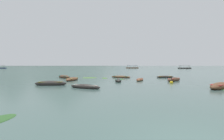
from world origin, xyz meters
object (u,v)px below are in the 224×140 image
rowboat_6 (51,83)px  rowboat_9 (121,77)px  rowboat_2 (165,77)px  ferry_1 (132,68)px  rowboat_5 (140,80)px  ferry_0 (185,68)px  mooring_buoy (171,83)px  rowboat_4 (72,79)px  rowboat_7 (174,80)px  rowboat_8 (64,77)px  rowboat_0 (85,87)px  rowboat_3 (118,80)px  rowboat_1 (220,86)px

rowboat_6 → rowboat_9: (9.46, 11.29, -0.05)m
rowboat_2 → ferry_1: (12.48, 97.44, 0.30)m
rowboat_5 → ferry_0: bearing=59.4°
mooring_buoy → rowboat_4: bearing=157.9°
rowboat_7 → rowboat_8: 18.84m
rowboat_4 → rowboat_0: bearing=-73.2°
rowboat_9 → rowboat_2: bearing=-4.8°
rowboat_8 → ferry_0: 103.16m
rowboat_5 → ferry_1: ferry_1 is taller
mooring_buoy → rowboat_8: bearing=145.3°
rowboat_3 → ferry_1: size_ratio=0.32×
rowboat_1 → rowboat_3: (-9.41, 7.70, -0.06)m
rowboat_2 → rowboat_7: bearing=-100.2°
rowboat_0 → rowboat_8: rowboat_8 is taller
rowboat_3 → rowboat_8: rowboat_8 is taller
rowboat_3 → ferry_1: bearing=78.1°
rowboat_1 → rowboat_5: bearing=124.4°
mooring_buoy → rowboat_6: bearing=-176.7°
rowboat_3 → mooring_buoy: mooring_buoy is taller
rowboat_9 → ferry_1: 98.93m
rowboat_3 → rowboat_7: 8.24m
rowboat_0 → ferry_1: size_ratio=0.36×
rowboat_9 → ferry_1: size_ratio=0.39×
rowboat_0 → rowboat_6: 5.01m
rowboat_2 → rowboat_3: 11.52m
rowboat_3 → mooring_buoy: (6.41, -3.10, -0.06)m
rowboat_4 → rowboat_5: bearing=-6.5°
rowboat_4 → rowboat_8: rowboat_8 is taller
rowboat_6 → mooring_buoy: bearing=3.3°
rowboat_4 → ferry_1: bearing=74.3°
rowboat_0 → rowboat_4: rowboat_4 is taller
rowboat_1 → ferry_0: bearing=64.6°
rowboat_5 → ferry_0: size_ratio=0.39×
ferry_1 → rowboat_5: bearing=-100.2°
rowboat_3 → rowboat_7: (8.23, 0.28, 0.03)m
rowboat_1 → ferry_1: 112.50m
rowboat_0 → rowboat_6: size_ratio=0.98×
rowboat_5 → rowboat_6: rowboat_6 is taller
rowboat_1 → rowboat_9: 17.10m
rowboat_3 → rowboat_5: 3.56m
rowboat_5 → rowboat_7: 4.92m
mooring_buoy → rowboat_9: bearing=116.2°
rowboat_8 → rowboat_2: bearing=-3.0°
rowboat_5 → rowboat_7: bearing=-9.7°
rowboat_1 → mooring_buoy: bearing=123.2°
rowboat_1 → rowboat_2: rowboat_1 is taller
rowboat_7 → mooring_buoy: 3.84m
rowboat_5 → rowboat_2: bearing=42.8°
rowboat_3 → ferry_0: (55.02, 88.45, 0.29)m
rowboat_2 → rowboat_5: (-6.01, -5.56, -0.01)m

